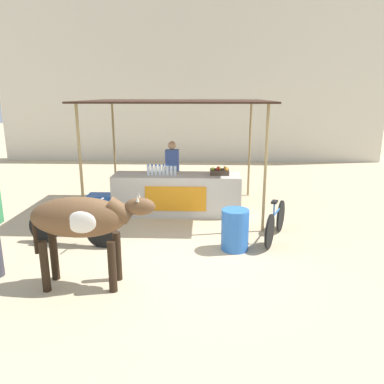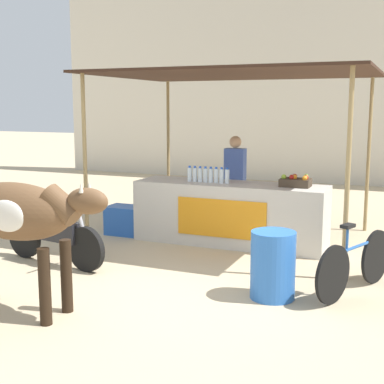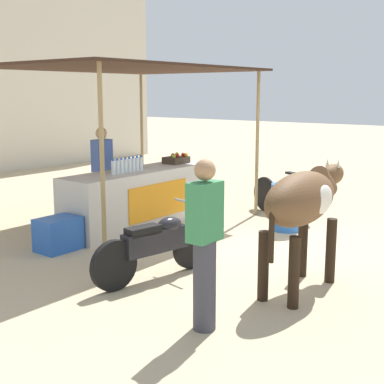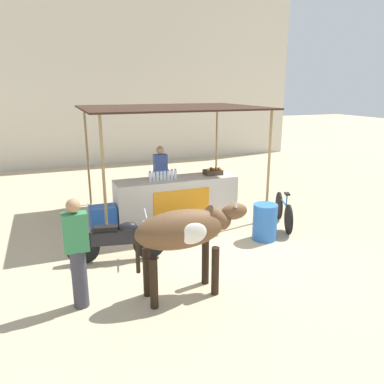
{
  "view_description": "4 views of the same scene",
  "coord_description": "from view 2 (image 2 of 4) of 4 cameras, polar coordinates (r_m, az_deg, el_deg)",
  "views": [
    {
      "loc": [
        0.69,
        -6.41,
        2.81
      ],
      "look_at": [
        0.41,
        1.0,
        0.85
      ],
      "focal_mm": 35.0,
      "sensor_mm": 36.0,
      "label": 1
    },
    {
      "loc": [
        2.65,
        -5.6,
        2.15
      ],
      "look_at": [
        -0.18,
        1.1,
        0.97
      ],
      "focal_mm": 50.0,
      "sensor_mm": 36.0,
      "label": 2
    },
    {
      "loc": [
        -6.49,
        -3.99,
        2.25
      ],
      "look_at": [
        -0.22,
        0.91,
        0.76
      ],
      "focal_mm": 50.0,
      "sensor_mm": 36.0,
      "label": 3
    },
    {
      "loc": [
        -2.87,
        -6.23,
        3.11
      ],
      "look_at": [
        -0.06,
        0.99,
        0.93
      ],
      "focal_mm": 35.0,
      "sensor_mm": 36.0,
      "label": 4
    }
  ],
  "objects": [
    {
      "name": "stall_awning",
      "position": [
        8.53,
        4.89,
        11.86
      ],
      "size": [
        4.2,
        3.2,
        2.66
      ],
      "color": "#382319",
      "rests_on": "ground"
    },
    {
      "name": "bicycle_leaning",
      "position": [
        6.5,
        17.02,
        -7.33
      ],
      "size": [
        0.66,
        1.55,
        0.85
      ],
      "color": "black",
      "rests_on": "ground"
    },
    {
      "name": "water_barrel",
      "position": [
        6.12,
        8.62,
        -7.7
      ],
      "size": [
        0.5,
        0.5,
        0.77
      ],
      "primitive_type": "cylinder",
      "color": "blue",
      "rests_on": "ground"
    },
    {
      "name": "stall_counter",
      "position": [
        8.4,
        4.05,
        -2.3
      ],
      "size": [
        3.0,
        0.82,
        0.96
      ],
      "color": "beige",
      "rests_on": "ground"
    },
    {
      "name": "vendor_behind_counter",
      "position": [
        9.09,
        4.6,
        0.94
      ],
      "size": [
        0.34,
        0.22,
        1.65
      ],
      "color": "#383842",
      "rests_on": "ground"
    },
    {
      "name": "motorcycle_parked",
      "position": [
        7.52,
        -14.45,
        -4.34
      ],
      "size": [
        1.79,
        0.57,
        0.9
      ],
      "color": "black",
      "rests_on": "ground"
    },
    {
      "name": "cooler_box",
      "position": [
        9.11,
        -7.11,
        -2.99
      ],
      "size": [
        0.6,
        0.44,
        0.48
      ],
      "primitive_type": "cube",
      "color": "blue",
      "rests_on": "ground"
    },
    {
      "name": "water_bottle_row",
      "position": [
        8.38,
        1.73,
        1.81
      ],
      "size": [
        0.7,
        0.07,
        0.25
      ],
      "color": "silver",
      "rests_on": "stall_counter"
    },
    {
      "name": "building_wall_far",
      "position": [
        15.56,
        13.41,
        13.72
      ],
      "size": [
        16.0,
        0.5,
        6.89
      ],
      "primitive_type": "cube",
      "color": "beige",
      "rests_on": "ground"
    },
    {
      "name": "ground_plane",
      "position": [
        6.56,
        -2.32,
        -9.98
      ],
      "size": [
        60.0,
        60.0,
        0.0
      ],
      "primitive_type": "plane",
      "color": "tan"
    },
    {
      "name": "cow",
      "position": [
        5.76,
        -18.03,
        -2.46
      ],
      "size": [
        1.82,
        0.55,
        1.44
      ],
      "color": "brown",
      "rests_on": "ground"
    },
    {
      "name": "fruit_crate",
      "position": [
        8.09,
        11.01,
        1.08
      ],
      "size": [
        0.44,
        0.32,
        0.18
      ],
      "color": "#3F3326",
      "rests_on": "stall_counter"
    }
  ]
}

